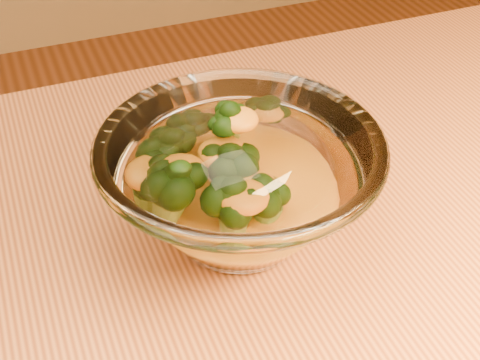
% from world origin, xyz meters
% --- Properties ---
extents(glass_bowl, '(0.20, 0.20, 0.09)m').
position_xyz_m(glass_bowl, '(0.03, 0.13, 0.80)').
color(glass_bowl, white).
rests_on(glass_bowl, table).
extents(cheese_sauce, '(0.10, 0.10, 0.03)m').
position_xyz_m(cheese_sauce, '(0.03, 0.13, 0.78)').
color(cheese_sauce, orange).
rests_on(cheese_sauce, glass_bowl).
extents(broccoli_heap, '(0.13, 0.13, 0.07)m').
position_xyz_m(broccoli_heap, '(0.02, 0.14, 0.81)').
color(broccoli_heap, black).
rests_on(broccoli_heap, cheese_sauce).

